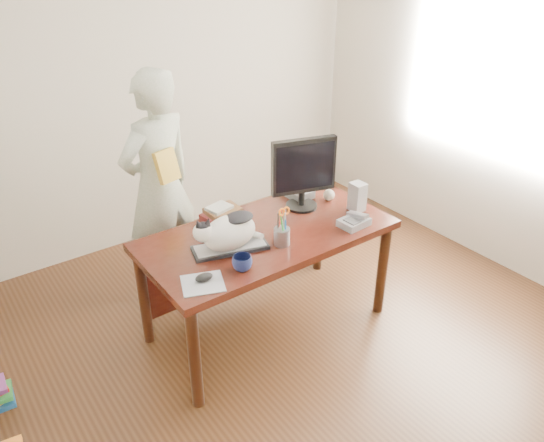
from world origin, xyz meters
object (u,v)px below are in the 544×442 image
at_px(baseball, 329,195).
at_px(mouse, 204,277).
at_px(keyboard, 230,247).
at_px(calculator, 298,192).
at_px(person, 159,186).
at_px(cat, 227,231).
at_px(book_stack, 222,213).
at_px(coffee_mug, 242,263).
at_px(pen_cup, 282,234).
at_px(speaker, 357,197).
at_px(monitor, 304,170).
at_px(phone, 354,221).
at_px(desk, 261,246).

bearing_deg(baseball, mouse, -164.08).
height_order(keyboard, baseball, baseball).
xyz_separation_m(keyboard, calculator, (0.78, 0.33, 0.02)).
relative_size(baseball, person, 0.05).
bearing_deg(cat, keyboard, 8.36).
xyz_separation_m(book_stack, person, (-0.19, 0.53, 0.05)).
bearing_deg(mouse, keyboard, 55.06).
bearing_deg(mouse, book_stack, 72.36).
height_order(coffee_mug, book_stack, same).
distance_m(pen_cup, person, 1.08).
bearing_deg(speaker, keyboard, 176.30).
bearing_deg(monitor, cat, -150.30).
xyz_separation_m(speaker, person, (-1.00, 0.96, -0.01)).
xyz_separation_m(keyboard, coffee_mug, (-0.06, -0.23, 0.03)).
distance_m(cat, person, 0.89).
xyz_separation_m(keyboard, cat, (-0.01, 0.00, 0.12)).
bearing_deg(book_stack, person, 104.81).
xyz_separation_m(phone, book_stack, (-0.64, 0.59, 0.01)).
bearing_deg(cat, book_stack, 79.87).
relative_size(mouse, calculator, 0.56).
height_order(keyboard, coffee_mug, coffee_mug).
xyz_separation_m(cat, monitor, (0.70, 0.16, 0.15)).
bearing_deg(baseball, phone, -106.51).
bearing_deg(phone, monitor, 103.49).
relative_size(keyboard, speaker, 2.42).
bearing_deg(mouse, person, 97.93).
distance_m(phone, baseball, 0.39).
distance_m(coffee_mug, calculator, 1.01).
height_order(keyboard, speaker, speaker).
relative_size(coffee_mug, book_stack, 0.44).
bearing_deg(monitor, keyboard, -149.89).
bearing_deg(desk, cat, -159.70).
bearing_deg(keyboard, monitor, 29.29).
bearing_deg(monitor, speaker, -23.39).
relative_size(speaker, person, 0.12).
bearing_deg(speaker, book_stack, 152.02).
bearing_deg(baseball, keyboard, -170.68).
bearing_deg(desk, person, 113.29).
bearing_deg(monitor, baseball, 12.82).
relative_size(coffee_mug, person, 0.07).
bearing_deg(pen_cup, mouse, -174.18).
distance_m(pen_cup, book_stack, 0.52).
bearing_deg(baseball, calculator, 127.67).
xyz_separation_m(pen_cup, baseball, (0.63, 0.29, -0.03)).
xyz_separation_m(mouse, calculator, (1.06, 0.52, 0.01)).
relative_size(desk, mouse, 13.44).
bearing_deg(person, keyboard, 76.80).
distance_m(desk, coffee_mug, 0.54).
distance_m(monitor, calculator, 0.32).
distance_m(keyboard, cat, 0.12).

